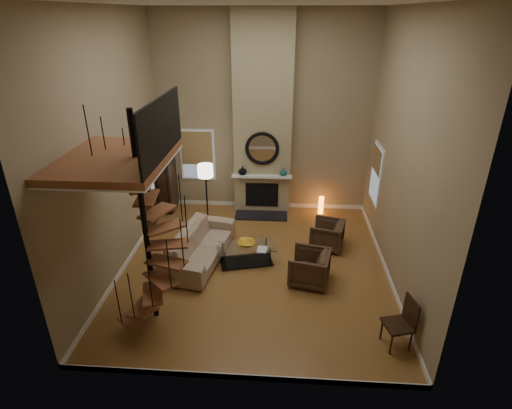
# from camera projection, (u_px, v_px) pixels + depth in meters

# --- Properties ---
(ground) EXTENTS (6.00, 6.50, 0.01)m
(ground) POSITION_uv_depth(u_px,v_px,m) (255.00, 266.00, 9.46)
(ground) COLOR #AA7636
(ground) RESTS_ON ground
(back_wall) EXTENTS (6.00, 0.02, 5.50)m
(back_wall) POSITION_uv_depth(u_px,v_px,m) (263.00, 116.00, 11.21)
(back_wall) COLOR #968461
(back_wall) RESTS_ON ground
(front_wall) EXTENTS (6.00, 0.02, 5.50)m
(front_wall) POSITION_uv_depth(u_px,v_px,m) (237.00, 230.00, 5.35)
(front_wall) COLOR #968461
(front_wall) RESTS_ON ground
(left_wall) EXTENTS (0.02, 6.50, 5.50)m
(left_wall) POSITION_uv_depth(u_px,v_px,m) (111.00, 150.00, 8.46)
(left_wall) COLOR #968461
(left_wall) RESTS_ON ground
(right_wall) EXTENTS (0.02, 6.50, 5.50)m
(right_wall) POSITION_uv_depth(u_px,v_px,m) (405.00, 156.00, 8.09)
(right_wall) COLOR #968461
(right_wall) RESTS_ON ground
(ceiling) EXTENTS (6.00, 6.50, 0.01)m
(ceiling) POSITION_uv_depth(u_px,v_px,m) (254.00, 3.00, 7.10)
(ceiling) COLOR silver
(ceiling) RESTS_ON back_wall
(baseboard_back) EXTENTS (6.00, 0.02, 0.12)m
(baseboard_back) POSITION_uv_depth(u_px,v_px,m) (262.00, 204.00, 12.35)
(baseboard_back) COLOR white
(baseboard_back) RESTS_ON ground
(baseboard_front) EXTENTS (6.00, 0.02, 0.12)m
(baseboard_front) POSITION_uv_depth(u_px,v_px,m) (240.00, 377.00, 6.51)
(baseboard_front) COLOR white
(baseboard_front) RESTS_ON ground
(baseboard_left) EXTENTS (0.02, 6.50, 0.12)m
(baseboard_left) POSITION_uv_depth(u_px,v_px,m) (129.00, 259.00, 9.61)
(baseboard_left) COLOR white
(baseboard_left) RESTS_ON ground
(baseboard_right) EXTENTS (0.02, 6.50, 0.12)m
(baseboard_right) POSITION_uv_depth(u_px,v_px,m) (386.00, 269.00, 9.24)
(baseboard_right) COLOR white
(baseboard_right) RESTS_ON ground
(chimney_breast) EXTENTS (1.60, 0.38, 5.50)m
(chimney_breast) POSITION_uv_depth(u_px,v_px,m) (263.00, 118.00, 11.03)
(chimney_breast) COLOR #9C8E65
(chimney_breast) RESTS_ON ground
(hearth) EXTENTS (1.50, 0.60, 0.04)m
(hearth) POSITION_uv_depth(u_px,v_px,m) (261.00, 216.00, 11.76)
(hearth) COLOR black
(hearth) RESTS_ON ground
(firebox) EXTENTS (0.95, 0.02, 0.72)m
(firebox) POSITION_uv_depth(u_px,v_px,m) (262.00, 195.00, 11.80)
(firebox) COLOR black
(firebox) RESTS_ON chimney_breast
(mantel) EXTENTS (1.70, 0.18, 0.06)m
(mantel) POSITION_uv_depth(u_px,v_px,m) (262.00, 177.00, 11.47)
(mantel) COLOR white
(mantel) RESTS_ON chimney_breast
(mirror_frame) EXTENTS (0.94, 0.10, 0.94)m
(mirror_frame) POSITION_uv_depth(u_px,v_px,m) (262.00, 149.00, 11.18)
(mirror_frame) COLOR black
(mirror_frame) RESTS_ON chimney_breast
(mirror_disc) EXTENTS (0.80, 0.01, 0.80)m
(mirror_disc) POSITION_uv_depth(u_px,v_px,m) (262.00, 149.00, 11.19)
(mirror_disc) COLOR white
(mirror_disc) RESTS_ON chimney_breast
(vase_left) EXTENTS (0.24, 0.24, 0.25)m
(vase_left) POSITION_uv_depth(u_px,v_px,m) (242.00, 170.00, 11.47)
(vase_left) COLOR black
(vase_left) RESTS_ON mantel
(vase_right) EXTENTS (0.20, 0.20, 0.21)m
(vase_right) POSITION_uv_depth(u_px,v_px,m) (283.00, 172.00, 11.41)
(vase_right) COLOR #175150
(vase_right) RESTS_ON mantel
(window_back) EXTENTS (1.02, 0.06, 1.52)m
(window_back) POSITION_uv_depth(u_px,v_px,m) (197.00, 154.00, 11.78)
(window_back) COLOR white
(window_back) RESTS_ON back_wall
(window_right) EXTENTS (0.06, 1.02, 1.52)m
(window_right) POSITION_uv_depth(u_px,v_px,m) (376.00, 173.00, 10.37)
(window_right) COLOR white
(window_right) RESTS_ON right_wall
(entry_door) EXTENTS (0.10, 1.05, 2.16)m
(entry_door) POSITION_uv_depth(u_px,v_px,m) (149.00, 191.00, 10.81)
(entry_door) COLOR white
(entry_door) RESTS_ON ground
(loft) EXTENTS (1.70, 2.20, 1.09)m
(loft) POSITION_uv_depth(u_px,v_px,m) (121.00, 156.00, 6.57)
(loft) COLOR brown
(loft) RESTS_ON left_wall
(spiral_stair) EXTENTS (1.47, 1.47, 4.06)m
(spiral_stair) POSITION_uv_depth(u_px,v_px,m) (147.00, 235.00, 7.19)
(spiral_stair) COLOR black
(spiral_stair) RESTS_ON ground
(hutch) EXTENTS (0.37, 0.78, 1.75)m
(hutch) POSITION_uv_depth(u_px,v_px,m) (167.00, 180.00, 11.77)
(hutch) COLOR black
(hutch) RESTS_ON ground
(sofa) EXTENTS (1.38, 2.61, 0.72)m
(sofa) POSITION_uv_depth(u_px,v_px,m) (200.00, 245.00, 9.57)
(sofa) COLOR tan
(sofa) RESTS_ON ground
(armchair_near) EXTENTS (0.94, 0.93, 0.70)m
(armchair_near) POSITION_uv_depth(u_px,v_px,m) (330.00, 235.00, 10.06)
(armchair_near) COLOR #493322
(armchair_near) RESTS_ON ground
(armchair_far) EXTENTS (0.98, 0.97, 0.76)m
(armchair_far) POSITION_uv_depth(u_px,v_px,m) (313.00, 268.00, 8.75)
(armchair_far) COLOR #493322
(armchair_far) RESTS_ON ground
(coffee_table) EXTENTS (1.44, 0.97, 0.48)m
(coffee_table) POSITION_uv_depth(u_px,v_px,m) (246.00, 252.00, 9.47)
(coffee_table) COLOR silver
(coffee_table) RESTS_ON ground
(bowl) EXTENTS (0.40, 0.40, 0.10)m
(bowl) POSITION_uv_depth(u_px,v_px,m) (246.00, 243.00, 9.42)
(bowl) COLOR gold
(bowl) RESTS_ON coffee_table
(book) EXTENTS (0.24, 0.31, 0.03)m
(book) POSITION_uv_depth(u_px,v_px,m) (261.00, 250.00, 9.24)
(book) COLOR gray
(book) RESTS_ON coffee_table
(floor_lamp) EXTENTS (0.41, 0.41, 1.72)m
(floor_lamp) POSITION_uv_depth(u_px,v_px,m) (206.00, 176.00, 10.81)
(floor_lamp) COLOR black
(floor_lamp) RESTS_ON ground
(accent_lamp) EXTENTS (0.15, 0.15, 0.53)m
(accent_lamp) POSITION_uv_depth(u_px,v_px,m) (321.00, 205.00, 11.85)
(accent_lamp) COLOR orange
(accent_lamp) RESTS_ON ground
(side_chair) EXTENTS (0.55, 0.55, 0.97)m
(side_chair) POSITION_uv_depth(u_px,v_px,m) (403.00, 321.00, 7.01)
(side_chair) COLOR black
(side_chair) RESTS_ON ground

